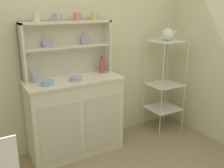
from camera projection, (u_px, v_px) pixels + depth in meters
wall_back at (69, 45)px, 2.98m from camera, size 3.84×0.05×2.50m
hutch_cabinet at (75, 116)px, 2.97m from camera, size 1.08×0.45×0.91m
hutch_shelf_unit at (67, 44)px, 2.86m from camera, size 1.01×0.18×0.62m
bakers_rack at (165, 78)px, 3.46m from camera, size 0.42×0.39×1.26m
cup_cream_0 at (36, 17)px, 2.59m from camera, size 0.09×0.08×0.09m
cup_lilac_1 at (57, 17)px, 2.69m from camera, size 0.09×0.08×0.08m
cup_rose_2 at (77, 16)px, 2.80m from camera, size 0.09×0.07×0.09m
cup_gold_3 at (94, 16)px, 2.90m from camera, size 0.09×0.08×0.08m
bowl_mixing_large at (47, 83)px, 2.62m from camera, size 0.14×0.14×0.05m
bowl_floral_medium at (76, 79)px, 2.77m from camera, size 0.13×0.13×0.05m
jam_bottle at (102, 66)px, 3.07m from camera, size 0.06×0.06×0.21m
utensil_jar at (35, 77)px, 2.69m from camera, size 0.08×0.08×0.23m
porcelain_teapot at (167, 34)px, 3.28m from camera, size 0.25×0.16×0.18m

